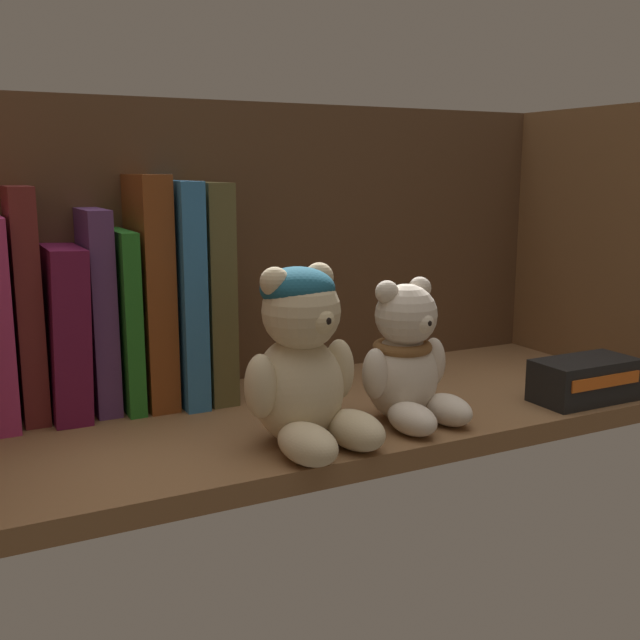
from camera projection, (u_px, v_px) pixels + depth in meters
shelf_board at (329, 416)px, 76.68cm from camera, size 71.59×27.57×2.00cm
shelf_back_panel at (271, 251)px, 86.27cm from camera, size 73.99×1.20×32.76cm
shelf_side_panel_right at (602, 248)px, 90.04cm from camera, size 1.60×29.97×32.76cm
book_2 at (25, 304)px, 71.84cm from camera, size 2.28×9.34×22.04cm
book_3 at (62, 329)px, 73.84cm from camera, size 3.85×12.27×16.50cm
book_4 at (96, 309)px, 74.97cm from camera, size 2.30×10.02×19.83cm
book_5 at (121, 318)px, 76.25cm from camera, size 1.66×11.97×17.76cm
book_6 at (146, 290)px, 76.95cm from camera, size 2.89×12.01×23.07cm
book_7 at (176, 291)px, 78.38cm from camera, size 2.35×13.93×22.44cm
book_8 at (203, 289)px, 79.72cm from camera, size 2.72×13.14×22.26cm
teddy_bear_larger at (303, 361)px, 64.62cm from camera, size 11.82×12.21×15.66cm
teddy_bear_smaller at (407, 362)px, 71.13cm from camera, size 10.07×10.44×13.59cm
small_product_box at (584, 380)px, 78.18cm from camera, size 10.80×5.70×4.37cm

